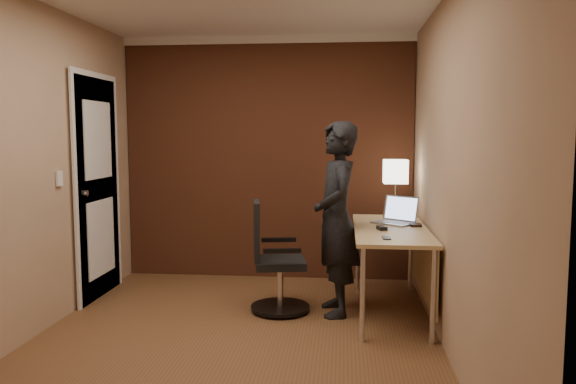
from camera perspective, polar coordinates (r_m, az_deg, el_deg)
The scene contains 9 objects.
room at distance 5.47m, azimuth -5.49°, elevation 4.46°, with size 4.00×4.00×4.00m.
desk at distance 4.78m, azimuth 11.23°, elevation -5.09°, with size 0.60×1.50×0.73m.
desk_lamp at distance 5.36m, azimuth 10.85°, elevation 1.98°, with size 0.22×0.22×0.54m.
laptop at distance 4.99m, azimuth 11.00°, elevation -2.39°, with size 0.42×0.41×0.23m.
mouse at distance 4.62m, azimuth 9.51°, elevation -3.63°, with size 0.06×0.10×0.03m, color black.
phone at distance 4.25m, azimuth 9.97°, elevation -4.62°, with size 0.06×0.12×0.01m, color black.
wallet at distance 4.86m, azimuth 12.84°, elevation -3.29°, with size 0.09×0.11×0.02m, color black.
office_chair at distance 4.78m, azimuth -1.50°, elevation -7.36°, with size 0.50×0.56×0.92m.
person at distance 4.68m, azimuth 4.94°, elevation -2.72°, with size 0.59×0.39×1.61m, color black.
Camera 1 is at (0.78, -3.83, 1.51)m, focal length 35.00 mm.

